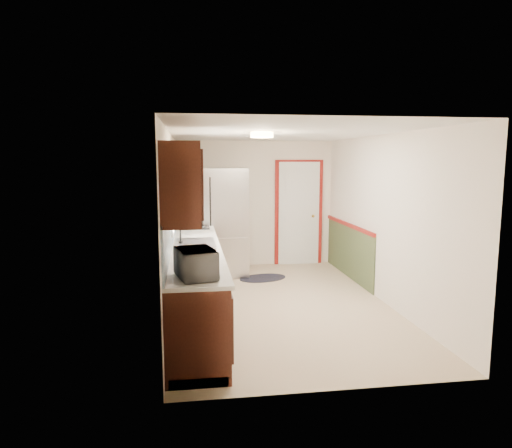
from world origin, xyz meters
name	(u,v)px	position (x,y,z in m)	size (l,w,h in m)	color
room_shell	(281,221)	(0.00, 0.00, 1.20)	(3.20, 5.20, 2.52)	tan
kitchen_run	(192,255)	(-1.24, -0.29, 0.81)	(0.63, 4.00, 2.20)	black
back_wall_trim	(309,221)	(0.99, 2.21, 0.89)	(1.12, 2.30, 2.08)	maroon
ceiling_fixture	(262,135)	(-0.30, -0.20, 2.36)	(0.30, 0.30, 0.06)	#FFD88C
microwave	(196,260)	(-1.20, -1.95, 1.11)	(0.49, 0.27, 0.33)	white
refrigerator	(225,222)	(-0.65, 1.82, 0.95)	(0.79, 0.79, 1.90)	#B7B7BC
rug	(263,278)	(-0.02, 1.43, 0.01)	(0.84, 0.54, 0.01)	black
cooktop	(194,227)	(-1.19, 1.31, 0.95)	(0.49, 0.59, 0.02)	black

